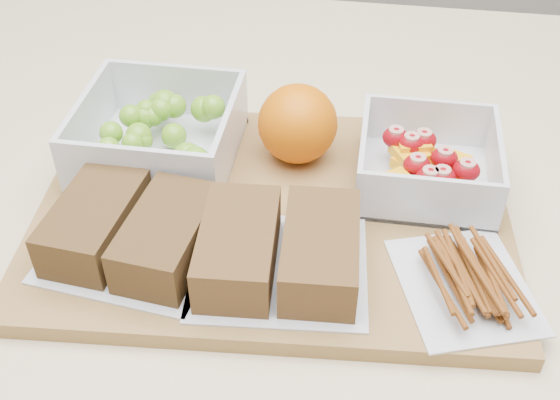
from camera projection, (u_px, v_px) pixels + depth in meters
The scene contains 7 objects.
cutting_board at pixel (273, 214), 0.63m from camera, with size 0.42×0.30×0.02m, color olive.
grape_container at pixel (161, 134), 0.67m from camera, with size 0.15×0.15×0.06m.
fruit_container at pixel (426, 165), 0.64m from camera, with size 0.12×0.12×0.05m.
orange at pixel (298, 124), 0.66m from camera, with size 0.08×0.08×0.08m, color orange.
sandwich_bag_left at pixel (131, 230), 0.58m from camera, with size 0.15×0.14×0.04m.
sandwich_bag_center at pixel (279, 250), 0.56m from camera, with size 0.15×0.14×0.04m.
pretzel_bag at pixel (467, 276), 0.55m from camera, with size 0.13×0.14×0.03m.
Camera 1 is at (0.07, -0.48, 1.33)m, focal length 45.00 mm.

